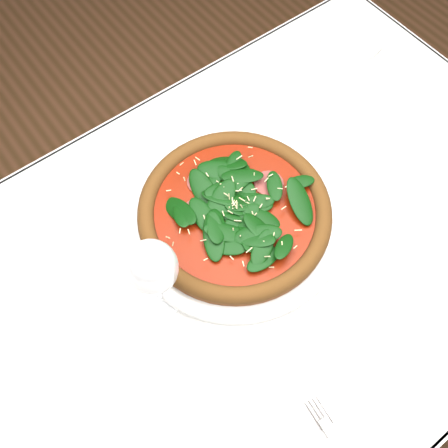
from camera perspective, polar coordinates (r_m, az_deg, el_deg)
ground at (r=1.58m, az=2.46°, el=-14.15°), size 6.00×6.00×0.00m
dining_table at (r=0.97m, az=3.93°, el=-5.17°), size 1.21×0.81×0.75m
plate at (r=0.89m, az=1.20°, el=0.92°), size 0.40×0.40×0.02m
pizza at (r=0.87m, az=1.23°, el=1.63°), size 0.38×0.38×0.04m
wine_glass at (r=0.72m, az=-8.20°, el=-5.05°), size 0.08×0.08×0.19m
fork at (r=0.79m, az=12.58°, el=-22.88°), size 0.04×0.15×0.00m
saucer_far at (r=1.21m, az=14.35°, el=19.93°), size 0.14×0.14×0.01m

